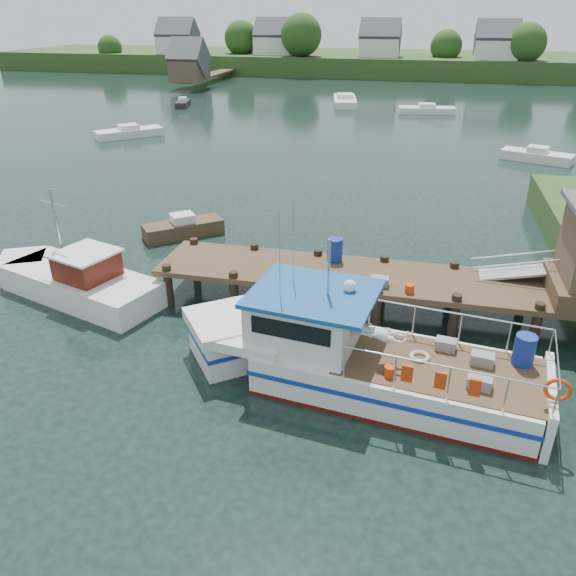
% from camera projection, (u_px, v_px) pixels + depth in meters
% --- Properties ---
extents(ground_plane, '(160.00, 160.00, 0.00)m').
position_uv_depth(ground_plane, '(324.00, 305.00, 20.62)').
color(ground_plane, black).
extents(far_shore, '(140.00, 42.55, 9.22)m').
position_uv_depth(far_shore, '(412.00, 60.00, 91.33)').
color(far_shore, '#2E491E').
rests_on(far_shore, ground).
extents(dock, '(16.60, 3.00, 4.78)m').
position_uv_depth(dock, '(523.00, 266.00, 18.28)').
color(dock, '#493622').
rests_on(dock, ground).
extents(lobster_boat, '(10.82, 4.31, 5.20)m').
position_uv_depth(lobster_boat, '(350.00, 356.00, 15.90)').
color(lobster_boat, silver).
rests_on(lobster_boat, ground).
extents(work_boat, '(7.73, 4.27, 4.09)m').
position_uv_depth(work_boat, '(75.00, 280.00, 21.02)').
color(work_boat, silver).
rests_on(work_boat, ground).
extents(moored_rowboat, '(3.65, 3.36, 1.08)m').
position_uv_depth(moored_rowboat, '(183.00, 228.00, 26.68)').
color(moored_rowboat, '#493622').
rests_on(moored_rowboat, ground).
extents(moored_far, '(5.95, 2.80, 0.97)m').
position_uv_depth(moored_far, '(426.00, 110.00, 57.68)').
color(moored_far, silver).
rests_on(moored_far, ground).
extents(moored_a, '(5.25, 5.19, 1.02)m').
position_uv_depth(moored_a, '(129.00, 132.00, 47.15)').
color(moored_a, silver).
rests_on(moored_a, ground).
extents(moored_b, '(5.00, 3.26, 1.05)m').
position_uv_depth(moored_b, '(537.00, 156.00, 39.63)').
color(moored_b, silver).
rests_on(moored_b, ground).
extents(moored_d, '(3.57, 7.32, 1.19)m').
position_uv_depth(moored_d, '(345.00, 101.00, 62.70)').
color(moored_d, silver).
rests_on(moored_d, ground).
extents(moored_e, '(2.02, 3.74, 0.98)m').
position_uv_depth(moored_e, '(183.00, 103.00, 61.60)').
color(moored_e, black).
rests_on(moored_e, ground).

